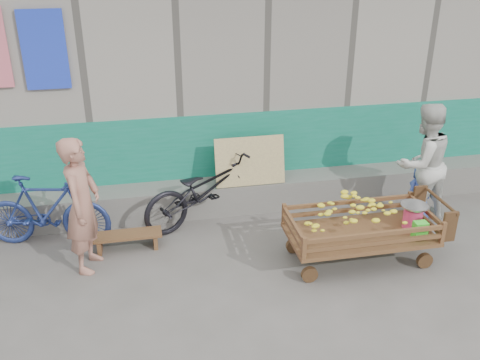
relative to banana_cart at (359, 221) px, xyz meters
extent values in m
plane|color=#55524C|center=(-1.31, -0.68, -0.56)|extent=(80.00, 80.00, 0.00)
cube|color=gray|center=(-1.31, 3.42, 0.94)|extent=(12.00, 3.00, 3.00)
cube|color=#0F7757|center=(-1.31, 1.91, 0.14)|extent=(12.00, 0.03, 1.40)
cube|color=#64625D|center=(-1.31, 1.67, -0.33)|extent=(12.00, 0.50, 0.45)
cube|color=tan|center=(-1.01, 1.54, 0.24)|extent=(1.00, 0.19, 0.68)
cube|color=blue|center=(-3.61, 1.88, 1.84)|extent=(0.55, 0.03, 1.00)
cube|color=#563120|center=(0.03, 0.00, -0.19)|extent=(1.77, 0.88, 0.05)
cylinder|color=#381F16|center=(-0.70, -0.32, -0.46)|extent=(0.20, 0.06, 0.20)
cube|color=#563120|center=(-0.82, -0.41, -0.03)|extent=(0.05, 0.05, 0.28)
cylinder|color=#381F16|center=(-0.70, 0.33, -0.46)|extent=(0.20, 0.06, 0.20)
cube|color=#563120|center=(-0.82, 0.41, -0.03)|extent=(0.05, 0.05, 0.28)
cylinder|color=#381F16|center=(0.77, -0.32, -0.46)|extent=(0.20, 0.06, 0.20)
cube|color=#563120|center=(0.89, -0.41, -0.03)|extent=(0.05, 0.05, 0.28)
cylinder|color=#381F16|center=(0.77, 0.33, -0.46)|extent=(0.20, 0.06, 0.20)
cube|color=#563120|center=(0.89, 0.41, -0.03)|extent=(0.05, 0.05, 0.28)
cube|color=#563120|center=(0.03, -0.41, -0.07)|extent=(1.71, 0.04, 0.05)
cube|color=#563120|center=(0.03, -0.41, 0.05)|extent=(1.71, 0.04, 0.05)
cube|color=#563120|center=(0.03, 0.41, -0.07)|extent=(1.71, 0.04, 0.05)
cube|color=#563120|center=(0.03, 0.41, 0.05)|extent=(1.71, 0.04, 0.05)
cube|color=#563120|center=(-0.82, 0.00, -0.07)|extent=(0.04, 0.83, 0.05)
cube|color=#563120|center=(-0.82, 0.00, 0.05)|extent=(0.04, 0.83, 0.05)
cube|color=#563120|center=(0.89, 0.00, -0.07)|extent=(0.04, 0.83, 0.05)
cube|color=#563120|center=(0.89, 0.00, 0.05)|extent=(0.04, 0.83, 0.05)
cylinder|color=#381F16|center=(1.06, 0.00, 0.18)|extent=(0.04, 0.79, 0.04)
cube|color=#381F16|center=(1.00, 0.37, 0.01)|extent=(0.18, 0.04, 0.39)
cube|color=#381F16|center=(1.00, -0.36, 0.01)|extent=(0.18, 0.04, 0.39)
ellipsoid|color=yellow|center=(-0.07, 0.00, 0.05)|extent=(1.28, 0.69, 0.43)
cylinder|color=#FA3C77|center=(0.72, 0.00, -0.04)|extent=(0.24, 0.24, 0.26)
cylinder|color=silver|center=(0.72, 0.00, 0.10)|extent=(0.03, 0.03, 0.06)
cylinder|color=silver|center=(0.72, 0.00, 0.14)|extent=(0.33, 0.33, 0.02)
cube|color=#3FE230|center=(0.67, -0.27, -0.05)|extent=(0.16, 0.12, 0.22)
cube|color=#563120|center=(-2.79, 0.85, -0.35)|extent=(0.89, 0.27, 0.04)
cube|color=#563120|center=(-3.15, 0.85, -0.47)|extent=(0.05, 0.25, 0.18)
cube|color=#563120|center=(-2.43, 0.85, -0.47)|extent=(0.05, 0.25, 0.18)
imported|color=#A76D5C|center=(-3.25, 0.53, 0.28)|extent=(0.55, 0.70, 1.69)
imported|color=silver|center=(1.27, 0.85, 0.30)|extent=(0.95, 0.81, 1.71)
imported|color=#3C53B0|center=(1.27, 0.81, -0.12)|extent=(0.47, 0.34, 0.88)
imported|color=black|center=(-1.68, 1.37, -0.06)|extent=(2.01, 1.36, 1.00)
imported|color=navy|center=(-3.78, 1.17, -0.07)|extent=(1.70, 0.79, 0.98)
camera|label=1|loc=(-2.54, -5.28, 3.17)|focal=40.00mm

